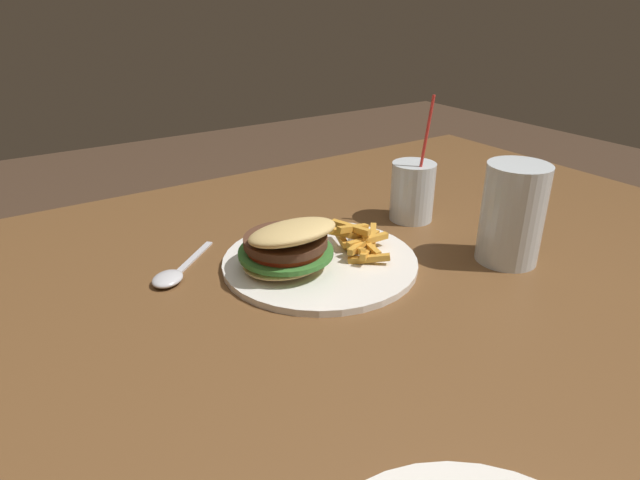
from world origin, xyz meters
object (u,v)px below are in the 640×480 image
(meal_plate_near, at_px, (305,252))
(beer_glass, at_px, (512,217))
(juice_glass, at_px, (412,193))
(spoon, at_px, (171,276))

(meal_plate_near, relative_size, beer_glass, 1.93)
(juice_glass, height_order, spoon, juice_glass)
(meal_plate_near, xyz_separation_m, juice_glass, (-0.26, -0.06, 0.02))
(beer_glass, height_order, spoon, beer_glass)
(juice_glass, bearing_deg, spoon, -2.30)
(spoon, bearing_deg, meal_plate_near, 114.67)
(meal_plate_near, bearing_deg, beer_glass, 152.51)
(beer_glass, xyz_separation_m, spoon, (0.44, -0.22, -0.06))
(spoon, bearing_deg, beer_glass, 112.17)
(meal_plate_near, distance_m, beer_glass, 0.31)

